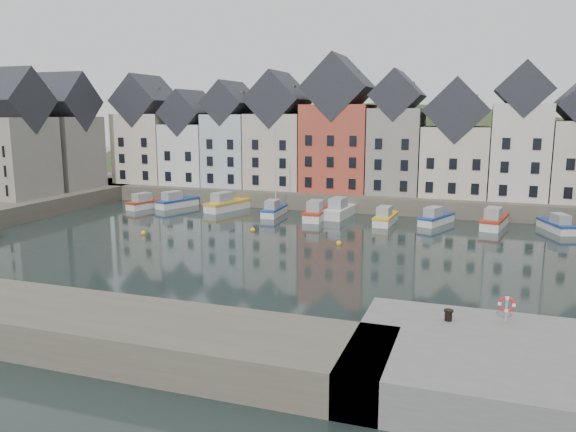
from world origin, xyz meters
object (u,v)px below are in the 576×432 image
at_px(boat_a, 146,203).
at_px(life_ring_post, 507,305).
at_px(boat_d, 274,210).
at_px(mooring_bollard, 448,315).

height_order(boat_a, life_ring_post, life_ring_post).
xyz_separation_m(boat_d, mooring_bollard, (22.29, -34.84, 1.61)).
bearing_deg(boat_d, mooring_bollard, -60.01).
height_order(boat_d, life_ring_post, boat_d).
bearing_deg(life_ring_post, boat_a, 141.73).
distance_m(boat_d, mooring_bollard, 41.39).
bearing_deg(life_ring_post, boat_d, 126.31).
bearing_deg(boat_a, life_ring_post, -22.03).
xyz_separation_m(boat_d, life_ring_post, (24.99, -34.01, 2.16)).
height_order(boat_a, mooring_bollard, mooring_bollard).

